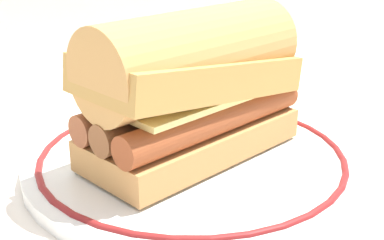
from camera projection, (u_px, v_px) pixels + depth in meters
The scene contains 4 objects.
ground_plane at pixel (224, 175), 0.45m from camera, with size 1.50×1.50×0.00m, color silver.
plate at pixel (192, 159), 0.47m from camera, with size 0.29×0.29×0.01m.
sausage_sandwich at pixel (192, 84), 0.44m from camera, with size 0.21×0.14×0.12m.
salt_shaker at pixel (241, 68), 0.65m from camera, with size 0.03×0.03×0.07m.
Camera 1 is at (-0.21, -0.35, 0.21)m, focal length 49.09 mm.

